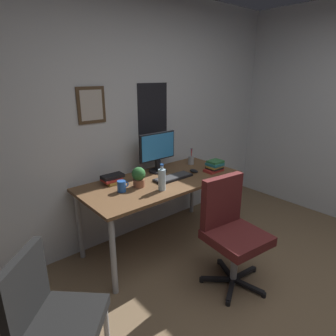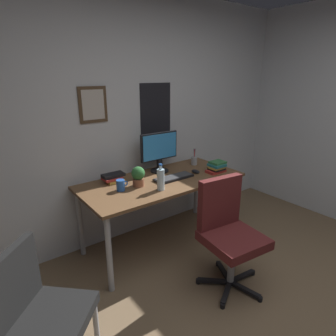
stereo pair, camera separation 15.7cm
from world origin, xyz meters
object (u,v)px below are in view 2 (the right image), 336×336
object	(u,v)px
water_bottle	(161,179)
book_stack_left	(113,178)
pen_cup	(194,160)
computer_mouse	(196,171)
office_chair	(228,228)
potted_plant	(138,176)
keyboard	(174,178)
side_chair	(39,309)
monitor	(159,150)
book_stack_right	(217,167)
coffee_mug_near	(121,185)

from	to	relation	value
water_bottle	book_stack_left	size ratio (longest dim) A/B	1.15
water_bottle	pen_cup	size ratio (longest dim) A/B	1.26
computer_mouse	book_stack_left	bearing A→B (deg)	160.70
office_chair	potted_plant	distance (m)	0.96
keyboard	potted_plant	bearing A→B (deg)	173.16
office_chair	book_stack_left	bearing A→B (deg)	116.19
office_chair	side_chair	bearing A→B (deg)	177.35
office_chair	pen_cup	size ratio (longest dim) A/B	4.75
monitor	water_bottle	xyz separation A→B (m)	(-0.30, -0.44, -0.13)
side_chair	keyboard	world-z (taller)	side_chair
pen_cup	book_stack_right	xyz separation A→B (m)	(0.01, -0.36, 0.00)
side_chair	office_chair	bearing A→B (deg)	-2.65
monitor	pen_cup	size ratio (longest dim) A/B	2.30
side_chair	pen_cup	world-z (taller)	pen_cup
office_chair	keyboard	world-z (taller)	office_chair
computer_mouse	side_chair	bearing A→B (deg)	-159.08
coffee_mug_near	potted_plant	world-z (taller)	potted_plant
water_bottle	book_stack_right	xyz separation A→B (m)	(0.78, 0.04, -0.05)
side_chair	computer_mouse	xyz separation A→B (m)	(1.82, 0.70, 0.26)
book_stack_right	office_chair	bearing A→B (deg)	-128.69
monitor	book_stack_right	world-z (taller)	monitor
keyboard	water_bottle	xyz separation A→B (m)	(-0.28, -0.16, 0.09)
water_bottle	potted_plant	bearing A→B (deg)	119.48
water_bottle	book_stack_right	size ratio (longest dim) A/B	1.20
keyboard	potted_plant	size ratio (longest dim) A/B	2.21
water_bottle	potted_plant	distance (m)	0.24
computer_mouse	potted_plant	bearing A→B (deg)	175.88
water_bottle	book_stack_left	bearing A→B (deg)	119.92
computer_mouse	coffee_mug_near	distance (m)	0.88
keyboard	computer_mouse	world-z (taller)	computer_mouse
office_chair	coffee_mug_near	bearing A→B (deg)	124.60
side_chair	coffee_mug_near	size ratio (longest dim) A/B	7.53
side_chair	book_stack_left	bearing A→B (deg)	45.22
keyboard	water_bottle	bearing A→B (deg)	-150.25
coffee_mug_near	potted_plant	size ratio (longest dim) A/B	0.60
pen_cup	book_stack_right	distance (m)	0.36
monitor	keyboard	world-z (taller)	monitor
keyboard	computer_mouse	bearing A→B (deg)	-0.52
coffee_mug_near	pen_cup	world-z (taller)	pen_cup
pen_cup	book_stack_right	world-z (taller)	pen_cup
potted_plant	book_stack_right	xyz separation A→B (m)	(0.90, -0.17, -0.05)
side_chair	keyboard	bearing A→B (deg)	24.68
coffee_mug_near	potted_plant	bearing A→B (deg)	-1.22
office_chair	coffee_mug_near	xyz separation A→B (m)	(-0.56, 0.82, 0.27)
pen_cup	book_stack_right	size ratio (longest dim) A/B	0.95
monitor	office_chair	bearing A→B (deg)	-91.99
side_chair	water_bottle	distance (m)	1.40
computer_mouse	book_stack_left	world-z (taller)	book_stack_left
potted_plant	computer_mouse	bearing A→B (deg)	-4.12
office_chair	book_stack_right	bearing A→B (deg)	51.31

